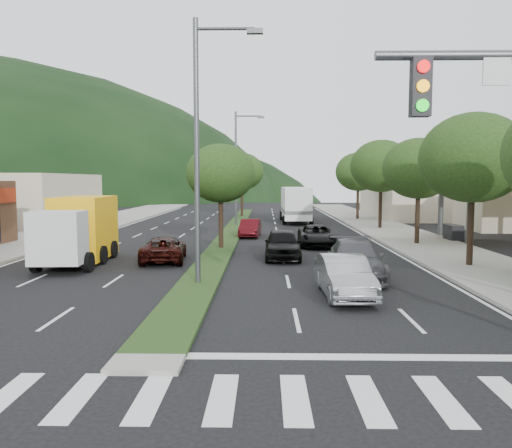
{
  "coord_description": "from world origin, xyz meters",
  "views": [
    {
      "loc": [
        2.59,
        -10.9,
        4.02
      ],
      "look_at": [
        2.13,
        13.91,
        1.85
      ],
      "focal_mm": 35.0,
      "sensor_mm": 36.0,
      "label": 1
    }
  ],
  "objects_px": {
    "sedan_silver": "(344,276)",
    "car_queue_d": "(316,236)",
    "tree_r_c": "(419,169)",
    "tree_med_near": "(221,173)",
    "car_queue_c": "(250,228)",
    "tree_med_far": "(242,171)",
    "streetlight_mid": "(238,163)",
    "car_queue_b": "(355,259)",
    "suv_maroon": "(164,249)",
    "box_truck": "(80,232)",
    "streetlight_near": "(202,139)",
    "tree_r_b": "(473,158)",
    "tree_r_e": "(358,172)",
    "tree_r_d": "(381,166)",
    "motorhome": "(295,204)",
    "car_queue_a": "(283,244)"
  },
  "relations": [
    {
      "from": "sedan_silver",
      "to": "car_queue_d",
      "type": "xyz_separation_m",
      "value": [
        0.39,
        13.39,
        -0.07
      ]
    },
    {
      "from": "suv_maroon",
      "to": "motorhome",
      "type": "relative_size",
      "value": 0.51
    },
    {
      "from": "car_queue_c",
      "to": "tree_r_b",
      "type": "bearing_deg",
      "value": -46.26
    },
    {
      "from": "sedan_silver",
      "to": "car_queue_d",
      "type": "distance_m",
      "value": 13.4
    },
    {
      "from": "sedan_silver",
      "to": "suv_maroon",
      "type": "distance_m",
      "value": 10.81
    },
    {
      "from": "suv_maroon",
      "to": "box_truck",
      "type": "xyz_separation_m",
      "value": [
        -3.95,
        -0.67,
        0.9
      ]
    },
    {
      "from": "tree_med_near",
      "to": "tree_med_far",
      "type": "xyz_separation_m",
      "value": [
        0.0,
        26.0,
        0.58
      ]
    },
    {
      "from": "tree_r_b",
      "to": "sedan_silver",
      "type": "distance_m",
      "value": 9.85
    },
    {
      "from": "tree_r_b",
      "to": "tree_med_far",
      "type": "xyz_separation_m",
      "value": [
        -12.0,
        32.0,
        -0.03
      ]
    },
    {
      "from": "tree_r_e",
      "to": "streetlight_mid",
      "type": "xyz_separation_m",
      "value": [
        -11.79,
        -7.0,
        0.69
      ]
    },
    {
      "from": "suv_maroon",
      "to": "box_truck",
      "type": "relative_size",
      "value": 0.67
    },
    {
      "from": "box_truck",
      "to": "streetlight_near",
      "type": "bearing_deg",
      "value": 140.49
    },
    {
      "from": "tree_med_near",
      "to": "tree_med_far",
      "type": "height_order",
      "value": "tree_med_far"
    },
    {
      "from": "suv_maroon",
      "to": "motorhome",
      "type": "height_order",
      "value": "motorhome"
    },
    {
      "from": "tree_r_d",
      "to": "tree_med_far",
      "type": "distance_m",
      "value": 18.44
    },
    {
      "from": "tree_r_c",
      "to": "streetlight_near",
      "type": "height_order",
      "value": "streetlight_near"
    },
    {
      "from": "car_queue_b",
      "to": "tree_med_far",
      "type": "bearing_deg",
      "value": 104.75
    },
    {
      "from": "tree_r_b",
      "to": "streetlight_near",
      "type": "xyz_separation_m",
      "value": [
        -11.79,
        -4.0,
        0.55
      ]
    },
    {
      "from": "tree_r_e",
      "to": "box_truck",
      "type": "height_order",
      "value": "tree_r_e"
    },
    {
      "from": "tree_med_far",
      "to": "streetlight_mid",
      "type": "bearing_deg",
      "value": -88.93
    },
    {
      "from": "car_queue_a",
      "to": "motorhome",
      "type": "height_order",
      "value": "motorhome"
    },
    {
      "from": "car_queue_c",
      "to": "motorhome",
      "type": "xyz_separation_m",
      "value": [
        4.0,
        12.66,
        1.16
      ]
    },
    {
      "from": "box_truck",
      "to": "car_queue_c",
      "type": "bearing_deg",
      "value": -126.87
    },
    {
      "from": "tree_r_e",
      "to": "car_queue_d",
      "type": "distance_m",
      "value": 21.78
    },
    {
      "from": "tree_r_e",
      "to": "tree_r_b",
      "type": "bearing_deg",
      "value": -90.0
    },
    {
      "from": "motorhome",
      "to": "streetlight_near",
      "type": "bearing_deg",
      "value": -100.82
    },
    {
      "from": "tree_med_far",
      "to": "suv_maroon",
      "type": "relative_size",
      "value": 1.56
    },
    {
      "from": "tree_r_d",
      "to": "car_queue_b",
      "type": "height_order",
      "value": "tree_r_d"
    },
    {
      "from": "tree_r_d",
      "to": "box_truck",
      "type": "distance_m",
      "value": 25.33
    },
    {
      "from": "tree_r_c",
      "to": "car_queue_d",
      "type": "relative_size",
      "value": 1.4
    },
    {
      "from": "suv_maroon",
      "to": "streetlight_mid",
      "type": "bearing_deg",
      "value": -104.07
    },
    {
      "from": "tree_r_b",
      "to": "tree_r_e",
      "type": "relative_size",
      "value": 1.03
    },
    {
      "from": "tree_r_b",
      "to": "car_queue_c",
      "type": "distance_m",
      "value": 16.97
    },
    {
      "from": "car_queue_c",
      "to": "car_queue_d",
      "type": "height_order",
      "value": "car_queue_d"
    },
    {
      "from": "tree_med_near",
      "to": "suv_maroon",
      "type": "bearing_deg",
      "value": -119.69
    },
    {
      "from": "car_queue_a",
      "to": "car_queue_d",
      "type": "xyz_separation_m",
      "value": [
        2.25,
        5.0,
        -0.12
      ]
    },
    {
      "from": "tree_r_c",
      "to": "tree_med_near",
      "type": "height_order",
      "value": "tree_r_c"
    },
    {
      "from": "tree_med_near",
      "to": "motorhome",
      "type": "distance_m",
      "value": 20.18
    },
    {
      "from": "car_queue_b",
      "to": "car_queue_d",
      "type": "relative_size",
      "value": 1.14
    },
    {
      "from": "streetlight_near",
      "to": "sedan_silver",
      "type": "relative_size",
      "value": 2.33
    },
    {
      "from": "streetlight_near",
      "to": "car_queue_b",
      "type": "bearing_deg",
      "value": 14.45
    },
    {
      "from": "tree_r_e",
      "to": "car_queue_c",
      "type": "distance_m",
      "value": 19.14
    },
    {
      "from": "streetlight_near",
      "to": "car_queue_d",
      "type": "bearing_deg",
      "value": 64.5
    },
    {
      "from": "tree_med_near",
      "to": "car_queue_b",
      "type": "distance_m",
      "value": 11.15
    },
    {
      "from": "car_queue_a",
      "to": "car_queue_b",
      "type": "height_order",
      "value": "car_queue_b"
    },
    {
      "from": "car_queue_c",
      "to": "box_truck",
      "type": "xyz_separation_m",
      "value": [
        -7.92,
        -11.58,
        0.89
      ]
    },
    {
      "from": "tree_r_e",
      "to": "streetlight_near",
      "type": "xyz_separation_m",
      "value": [
        -11.79,
        -32.0,
        0.69
      ]
    },
    {
      "from": "streetlight_near",
      "to": "car_queue_b",
      "type": "height_order",
      "value": "streetlight_near"
    },
    {
      "from": "sedan_silver",
      "to": "streetlight_near",
      "type": "bearing_deg",
      "value": 157.95
    },
    {
      "from": "box_truck",
      "to": "motorhome",
      "type": "height_order",
      "value": "motorhome"
    }
  ]
}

